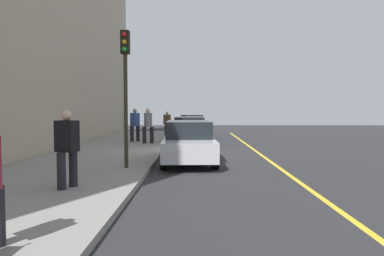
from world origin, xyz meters
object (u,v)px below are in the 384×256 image
parked_car_maroon (190,130)px  traffic_light_pole (125,75)px  pedestrian_grey_coat (148,125)px  parked_car_silver (189,142)px  pedestrian_brown_coat (167,123)px  parked_car_charcoal (192,125)px  pedestrian_black_coat (67,147)px  pedestrian_blue_coat (135,124)px

parked_car_maroon → traffic_light_pole: traffic_light_pole is taller
pedestrian_grey_coat → parked_car_silver: bearing=21.1°
pedestrian_brown_coat → traffic_light_pole: (14.03, -0.14, 1.97)m
parked_car_silver → traffic_light_pole: bearing=-41.7°
parked_car_charcoal → pedestrian_grey_coat: (7.90, -2.20, 0.37)m
pedestrian_brown_coat → pedestrian_black_coat: pedestrian_black_coat is taller
parked_car_silver → pedestrian_black_coat: 5.71m
pedestrian_blue_coat → pedestrian_black_coat: size_ratio=1.02×
pedestrian_grey_coat → pedestrian_brown_coat: bearing=175.1°
pedestrian_blue_coat → pedestrian_grey_coat: (1.11, 0.88, 0.01)m
parked_car_maroon → pedestrian_black_coat: size_ratio=2.65×
parked_car_charcoal → pedestrian_grey_coat: bearing=-15.5°
pedestrian_grey_coat → traffic_light_pole: size_ratio=0.44×
traffic_light_pole → pedestrian_grey_coat: bearing=-177.3°
parked_car_charcoal → pedestrian_blue_coat: pedestrian_blue_coat is taller
parked_car_charcoal → parked_car_silver: 13.78m
parked_car_maroon → pedestrian_blue_coat: pedestrian_blue_coat is taller
parked_car_charcoal → traffic_light_pole: bearing=-6.5°
parked_car_charcoal → traffic_light_pole: size_ratio=1.09×
parked_car_maroon → traffic_light_pole: size_ratio=1.13×
parked_car_silver → pedestrian_brown_coat: (-11.91, -1.75, 0.26)m
pedestrian_blue_coat → pedestrian_brown_coat: 5.12m
pedestrian_grey_coat → traffic_light_pole: (8.00, 0.38, 1.86)m
pedestrian_black_coat → pedestrian_blue_coat: bearing=-177.8°
pedestrian_brown_coat → pedestrian_grey_coat: bearing=-4.9°
pedestrian_blue_coat → parked_car_charcoal: bearing=155.6°
pedestrian_blue_coat → pedestrian_brown_coat: (-4.92, 1.40, -0.11)m
parked_car_silver → pedestrian_blue_coat: (-6.99, -3.15, 0.36)m
parked_car_charcoal → pedestrian_grey_coat: 8.21m
pedestrian_grey_coat → parked_car_maroon: bearing=117.7°
parked_car_silver → pedestrian_blue_coat: pedestrian_blue_coat is taller
pedestrian_brown_coat → traffic_light_pole: 14.17m
parked_car_maroon → parked_car_silver: (7.02, 0.10, -0.00)m
parked_car_charcoal → pedestrian_blue_coat: size_ratio=2.49×
pedestrian_brown_coat → pedestrian_grey_coat: (6.03, -0.52, 0.12)m
pedestrian_brown_coat → pedestrian_grey_coat: 6.05m
parked_car_maroon → pedestrian_brown_coat: pedestrian_brown_coat is taller
pedestrian_blue_coat → pedestrian_grey_coat: 1.41m
pedestrian_blue_coat → pedestrian_brown_coat: size_ratio=1.12×
parked_car_maroon → pedestrian_grey_coat: 2.47m
parked_car_maroon → pedestrian_blue_coat: size_ratio=2.59×
pedestrian_black_coat → pedestrian_grey_coat: size_ratio=0.97×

